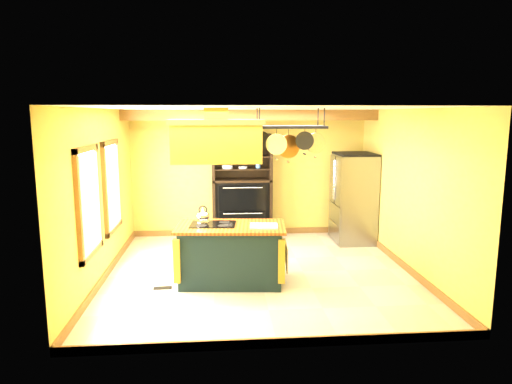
{
  "coord_description": "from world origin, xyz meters",
  "views": [
    {
      "loc": [
        -0.64,
        -7.24,
        2.61
      ],
      "look_at": [
        -0.03,
        0.3,
        1.32
      ],
      "focal_mm": 32.0,
      "sensor_mm": 36.0,
      "label": 1
    }
  ],
  "objects": [
    {
      "name": "wall_back",
      "position": [
        0.0,
        2.5,
        1.35
      ],
      "size": [
        5.0,
        0.02,
        2.7
      ],
      "primitive_type": "cube",
      "color": "gold",
      "rests_on": "floor"
    },
    {
      "name": "wall_front",
      "position": [
        0.0,
        -2.5,
        1.35
      ],
      "size": [
        5.0,
        0.02,
        2.7
      ],
      "primitive_type": "cube",
      "color": "gold",
      "rests_on": "floor"
    },
    {
      "name": "refrigerator",
      "position": [
        2.09,
        1.76,
        0.87
      ],
      "size": [
        0.78,
        0.92,
        1.8
      ],
      "color": "gray",
      "rests_on": "floor"
    },
    {
      "name": "kitchen_island",
      "position": [
        -0.48,
        -0.4,
        0.47
      ],
      "size": [
        1.74,
        1.07,
        1.11
      ],
      "rotation": [
        0.0,
        0.0,
        -0.09
      ],
      "color": "#13242C",
      "rests_on": "floor"
    },
    {
      "name": "wall_right",
      "position": [
        2.5,
        0.0,
        1.35
      ],
      "size": [
        0.02,
        5.0,
        2.7
      ],
      "primitive_type": "cube",
      "color": "gold",
      "rests_on": "floor"
    },
    {
      "name": "window_far",
      "position": [
        -2.47,
        0.6,
        1.4
      ],
      "size": [
        0.06,
        1.06,
        1.56
      ],
      "color": "olive",
      "rests_on": "wall_left"
    },
    {
      "name": "window_near",
      "position": [
        -2.47,
        -0.8,
        1.4
      ],
      "size": [
        0.06,
        1.06,
        1.56
      ],
      "color": "olive",
      "rests_on": "wall_left"
    },
    {
      "name": "range_hood",
      "position": [
        -0.68,
        -0.4,
        2.24
      ],
      "size": [
        1.39,
        0.79,
        0.8
      ],
      "color": "#AD8F2B",
      "rests_on": "ceiling"
    },
    {
      "name": "hutch",
      "position": [
        -0.17,
        2.26,
        0.86
      ],
      "size": [
        1.25,
        0.57,
        2.2
      ],
      "color": "black",
      "rests_on": "floor"
    },
    {
      "name": "pot_rack",
      "position": [
        0.43,
        -0.39,
        2.31
      ],
      "size": [
        1.14,
        0.53,
        0.76
      ],
      "color": "black",
      "rests_on": "ceiling"
    },
    {
      "name": "ceiling_beam",
      "position": [
        0.0,
        1.7,
        2.59
      ],
      "size": [
        5.0,
        0.15,
        0.2
      ],
      "primitive_type": "cube",
      "color": "olive",
      "rests_on": "ceiling"
    },
    {
      "name": "floor_register",
      "position": [
        -1.52,
        -0.57,
        0.01
      ],
      "size": [
        0.29,
        0.14,
        0.01
      ],
      "primitive_type": "cube",
      "rotation": [
        0.0,
        0.0,
        0.06
      ],
      "color": "black",
      "rests_on": "floor"
    },
    {
      "name": "ceiling",
      "position": [
        0.0,
        0.0,
        2.7
      ],
      "size": [
        5.0,
        5.0,
        0.0
      ],
      "primitive_type": "plane",
      "rotation": [
        3.14,
        0.0,
        0.0
      ],
      "color": "white",
      "rests_on": "wall_back"
    },
    {
      "name": "wall_left",
      "position": [
        -2.5,
        0.0,
        1.35
      ],
      "size": [
        0.02,
        5.0,
        2.7
      ],
      "primitive_type": "cube",
      "color": "gold",
      "rests_on": "floor"
    },
    {
      "name": "floor",
      "position": [
        0.0,
        0.0,
        0.0
      ],
      "size": [
        5.0,
        5.0,
        0.0
      ],
      "primitive_type": "plane",
      "color": "beige",
      "rests_on": "ground"
    }
  ]
}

